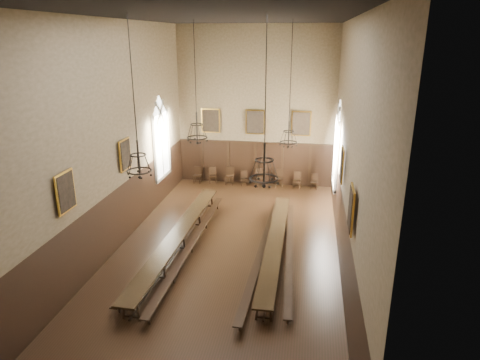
% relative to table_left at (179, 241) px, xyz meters
% --- Properties ---
extents(floor, '(9.00, 18.00, 0.02)m').
position_rel_table_left_xyz_m(floor, '(1.94, -0.05, -0.41)').
color(floor, black).
rests_on(floor, ground).
extents(ceiling, '(9.00, 18.00, 0.02)m').
position_rel_table_left_xyz_m(ceiling, '(1.94, -0.05, 8.61)').
color(ceiling, black).
rests_on(ceiling, ground).
extents(wall_back, '(9.00, 0.02, 9.00)m').
position_rel_table_left_xyz_m(wall_back, '(1.94, 8.96, 4.10)').
color(wall_back, '#826C50').
rests_on(wall_back, ground).
extents(wall_front, '(9.00, 0.02, 9.00)m').
position_rel_table_left_xyz_m(wall_front, '(1.94, -9.06, 4.10)').
color(wall_front, '#826C50').
rests_on(wall_front, ground).
extents(wall_left, '(0.02, 18.00, 9.00)m').
position_rel_table_left_xyz_m(wall_left, '(-2.57, -0.05, 4.10)').
color(wall_left, '#826C50').
rests_on(wall_left, ground).
extents(wall_right, '(0.02, 18.00, 9.00)m').
position_rel_table_left_xyz_m(wall_right, '(6.45, -0.05, 4.10)').
color(wall_right, '#826C50').
rests_on(wall_right, ground).
extents(wainscot_panelling, '(9.00, 18.00, 2.50)m').
position_rel_table_left_xyz_m(wainscot_panelling, '(1.94, -0.05, 0.85)').
color(wainscot_panelling, black).
rests_on(wainscot_panelling, floor).
extents(table_left, '(0.92, 10.29, 0.80)m').
position_rel_table_left_xyz_m(table_left, '(0.00, 0.00, 0.00)').
color(table_left, black).
rests_on(table_left, floor).
extents(table_right, '(0.70, 9.29, 0.72)m').
position_rel_table_left_xyz_m(table_right, '(3.92, 0.19, -0.04)').
color(table_right, black).
rests_on(table_right, floor).
extents(bench_left_outer, '(0.55, 9.02, 0.41)m').
position_rel_table_left_xyz_m(bench_left_outer, '(-0.50, -0.19, -0.14)').
color(bench_left_outer, black).
rests_on(bench_left_outer, floor).
extents(bench_left_inner, '(0.40, 10.12, 0.46)m').
position_rel_table_left_xyz_m(bench_left_inner, '(0.58, -0.09, -0.11)').
color(bench_left_inner, black).
rests_on(bench_left_inner, floor).
extents(bench_right_inner, '(0.59, 9.62, 0.43)m').
position_rel_table_left_xyz_m(bench_right_inner, '(3.43, -0.18, -0.13)').
color(bench_right_inner, black).
rests_on(bench_right_inner, floor).
extents(bench_right_outer, '(0.68, 9.07, 0.41)m').
position_rel_table_left_xyz_m(bench_right_outer, '(4.49, 0.15, -0.14)').
color(bench_right_outer, black).
rests_on(bench_right_outer, floor).
extents(chair_0, '(0.43, 0.43, 0.97)m').
position_rel_table_left_xyz_m(chair_0, '(-1.44, 8.42, -0.11)').
color(chair_0, black).
rests_on(chair_0, floor).
extents(chair_1, '(0.53, 0.53, 0.95)m').
position_rel_table_left_xyz_m(chair_1, '(-0.54, 8.55, -0.11)').
color(chair_1, black).
rests_on(chair_1, floor).
extents(chair_2, '(0.46, 0.46, 1.04)m').
position_rel_table_left_xyz_m(chair_2, '(0.51, 8.45, -0.09)').
color(chair_2, black).
rests_on(chair_2, floor).
extents(chair_3, '(0.45, 0.45, 0.86)m').
position_rel_table_left_xyz_m(chair_3, '(1.38, 8.45, -0.14)').
color(chair_3, black).
rests_on(chair_3, floor).
extents(chair_4, '(0.57, 0.57, 1.01)m').
position_rel_table_left_xyz_m(chair_4, '(2.34, 8.43, -0.10)').
color(chair_4, black).
rests_on(chair_4, floor).
extents(chair_5, '(0.48, 0.48, 1.01)m').
position_rel_table_left_xyz_m(chair_5, '(3.42, 8.55, -0.10)').
color(chair_5, black).
rests_on(chair_5, floor).
extents(chair_6, '(0.47, 0.47, 0.95)m').
position_rel_table_left_xyz_m(chair_6, '(4.45, 8.41, -0.11)').
color(chair_6, black).
rests_on(chair_6, floor).
extents(chair_7, '(0.41, 0.41, 0.87)m').
position_rel_table_left_xyz_m(chair_7, '(5.43, 8.43, -0.14)').
color(chair_7, black).
rests_on(chair_7, floor).
extents(chandelier_back_left, '(0.91, 0.91, 5.06)m').
position_rel_table_left_xyz_m(chandelier_back_left, '(0.16, 2.77, 4.02)').
color(chandelier_back_left, black).
rests_on(chandelier_back_left, ceiling).
extents(chandelier_back_right, '(0.75, 0.75, 5.12)m').
position_rel_table_left_xyz_m(chandelier_back_right, '(4.16, 2.92, 4.01)').
color(chandelier_back_right, black).
rests_on(chandelier_back_right, ceiling).
extents(chandelier_front_left, '(0.81, 0.81, 4.85)m').
position_rel_table_left_xyz_m(chandelier_front_left, '(-0.22, -2.86, 4.23)').
color(chandelier_front_left, black).
rests_on(chandelier_front_left, ceiling).
extents(chandelier_front_right, '(0.91, 0.91, 4.99)m').
position_rel_table_left_xyz_m(chandelier_front_right, '(3.72, -2.60, 4.08)').
color(chandelier_front_right, black).
rests_on(chandelier_front_right, ceiling).
extents(portrait_back_0, '(1.10, 0.12, 1.40)m').
position_rel_table_left_xyz_m(portrait_back_0, '(-0.66, 8.83, 3.30)').
color(portrait_back_0, gold).
rests_on(portrait_back_0, wall_back).
extents(portrait_back_1, '(1.10, 0.12, 1.40)m').
position_rel_table_left_xyz_m(portrait_back_1, '(1.94, 8.83, 3.30)').
color(portrait_back_1, gold).
rests_on(portrait_back_1, wall_back).
extents(portrait_back_2, '(1.10, 0.12, 1.40)m').
position_rel_table_left_xyz_m(portrait_back_2, '(4.54, 8.83, 3.30)').
color(portrait_back_2, gold).
rests_on(portrait_back_2, wall_back).
extents(portrait_left_0, '(0.12, 1.00, 1.30)m').
position_rel_table_left_xyz_m(portrait_left_0, '(-2.44, 0.95, 3.30)').
color(portrait_left_0, gold).
rests_on(portrait_left_0, wall_left).
extents(portrait_left_1, '(0.12, 1.00, 1.30)m').
position_rel_table_left_xyz_m(portrait_left_1, '(-2.44, -3.55, 3.30)').
color(portrait_left_1, gold).
rests_on(portrait_left_1, wall_left).
extents(portrait_right_0, '(0.12, 1.00, 1.30)m').
position_rel_table_left_xyz_m(portrait_right_0, '(6.32, 0.95, 3.30)').
color(portrait_right_0, gold).
rests_on(portrait_right_0, wall_right).
extents(portrait_right_1, '(0.12, 1.00, 1.30)m').
position_rel_table_left_xyz_m(portrait_right_1, '(6.32, -3.55, 3.30)').
color(portrait_right_1, gold).
rests_on(portrait_right_1, wall_right).
extents(window_right, '(0.20, 2.20, 4.60)m').
position_rel_table_left_xyz_m(window_right, '(6.37, 5.45, 3.00)').
color(window_right, white).
rests_on(window_right, wall_right).
extents(window_left, '(0.20, 2.20, 4.60)m').
position_rel_table_left_xyz_m(window_left, '(-2.49, 5.45, 3.00)').
color(window_left, white).
rests_on(window_left, wall_left).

